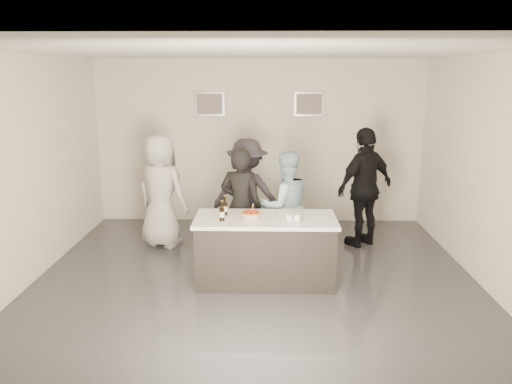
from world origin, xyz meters
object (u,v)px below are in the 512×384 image
(person_main_blue, at_px, (285,206))
(person_guest_left, at_px, (161,191))
(beer_bottle_a, at_px, (225,206))
(person_main_black, at_px, (241,206))
(bar_counter, at_px, (265,250))
(person_guest_right, at_px, (365,187))
(person_guest_back, at_px, (247,194))
(beer_bottle_b, at_px, (222,211))
(cake, at_px, (251,216))

(person_main_blue, distance_m, person_guest_left, 2.06)
(beer_bottle_a, xyz_separation_m, person_main_black, (0.18, 0.61, -0.17))
(bar_counter, relative_size, person_guest_left, 1.02)
(person_guest_right, xyz_separation_m, person_guest_back, (-1.89, -0.12, -0.09))
(beer_bottle_a, relative_size, person_guest_right, 0.14)
(beer_bottle_b, relative_size, person_guest_right, 0.14)
(beer_bottle_b, height_order, person_guest_left, person_guest_left)
(beer_bottle_a, distance_m, person_guest_right, 2.57)
(person_guest_back, bearing_deg, person_main_blue, 145.42)
(person_guest_back, bearing_deg, bar_counter, 111.24)
(beer_bottle_a, distance_m, beer_bottle_b, 0.27)
(beer_bottle_a, bearing_deg, person_main_black, 73.30)
(person_main_black, relative_size, person_guest_right, 0.89)
(cake, height_order, person_guest_right, person_guest_right)
(person_guest_right, relative_size, person_guest_back, 1.10)
(beer_bottle_a, height_order, person_main_black, person_main_black)
(bar_counter, bearing_deg, person_main_blue, 71.15)
(cake, height_order, beer_bottle_a, beer_bottle_a)
(cake, relative_size, person_main_black, 0.14)
(bar_counter, distance_m, person_guest_left, 2.26)
(beer_bottle_b, distance_m, person_main_black, 0.91)
(person_main_black, xyz_separation_m, person_main_blue, (0.65, 0.14, -0.03))
(person_main_black, height_order, person_guest_right, person_guest_right)
(person_guest_left, bearing_deg, person_main_blue, -169.33)
(bar_counter, relative_size, beer_bottle_b, 7.15)
(beer_bottle_b, height_order, person_main_blue, person_main_blue)
(beer_bottle_a, distance_m, person_main_black, 0.66)
(person_guest_left, height_order, person_guest_right, person_guest_right)
(bar_counter, relative_size, person_guest_back, 1.06)
(person_guest_left, bearing_deg, beer_bottle_b, 152.32)
(cake, bearing_deg, person_main_blue, 62.25)
(cake, distance_m, person_guest_back, 1.49)
(cake, height_order, person_main_black, person_main_black)
(beer_bottle_a, height_order, person_main_blue, person_main_blue)
(person_main_blue, relative_size, person_guest_back, 0.94)
(bar_counter, bearing_deg, beer_bottle_b, -164.36)
(cake, bearing_deg, person_main_black, 102.65)
(beer_bottle_b, distance_m, person_main_blue, 1.34)
(person_main_black, bearing_deg, person_guest_back, -77.71)
(cake, distance_m, beer_bottle_b, 0.39)
(beer_bottle_a, bearing_deg, cake, -25.45)
(bar_counter, bearing_deg, person_main_black, 116.89)
(person_main_black, height_order, person_main_blue, person_main_black)
(bar_counter, height_order, beer_bottle_a, beer_bottle_a)
(person_main_black, height_order, person_guest_left, person_guest_left)
(person_guest_left, xyz_separation_m, person_guest_back, (1.38, -0.01, -0.03))
(beer_bottle_a, bearing_deg, person_guest_back, 79.39)
(beer_bottle_b, relative_size, person_main_blue, 0.16)
(beer_bottle_b, relative_size, person_guest_left, 0.14)
(beer_bottle_a, distance_m, person_main_blue, 1.14)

